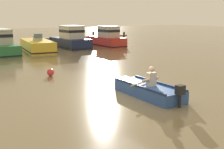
# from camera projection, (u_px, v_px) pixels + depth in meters

# --- Properties ---
(ground_plane) EXTENTS (120.00, 120.00, 0.00)m
(ground_plane) POSITION_uv_depth(u_px,v_px,m) (121.00, 96.00, 11.24)
(ground_plane) COLOR #7A6B4C
(wooden_dock) EXTENTS (10.78, 1.64, 1.20)m
(wooden_dock) POSITION_uv_depth(u_px,v_px,m) (83.00, 37.00, 32.01)
(wooden_dock) COLOR brown
(wooden_dock) RESTS_ON ground
(rowboat_with_person) EXTENTS (1.91, 3.71, 1.19)m
(rowboat_with_person) POSITION_uv_depth(u_px,v_px,m) (147.00, 89.00, 11.19)
(rowboat_with_person) COLOR #2D519E
(rowboat_with_person) RESTS_ON ground
(moored_boat_yellow) EXTENTS (2.64, 6.04, 1.53)m
(moored_boat_yellow) POSITION_uv_depth(u_px,v_px,m) (37.00, 46.00, 25.02)
(moored_boat_yellow) COLOR gold
(moored_boat_yellow) RESTS_ON ground
(moored_boat_navy) EXTENTS (2.32, 5.23, 2.11)m
(moored_boat_navy) POSITION_uv_depth(u_px,v_px,m) (70.00, 40.00, 27.34)
(moored_boat_navy) COLOR #19234C
(moored_boat_navy) RESTS_ON ground
(moored_boat_red) EXTENTS (1.92, 4.94, 2.04)m
(moored_boat_red) POSITION_uv_depth(u_px,v_px,m) (107.00, 39.00, 28.61)
(moored_boat_red) COLOR #B72D28
(moored_boat_red) RESTS_ON ground
(mooring_buoy) EXTENTS (0.37, 0.37, 0.37)m
(mooring_buoy) POSITION_uv_depth(u_px,v_px,m) (51.00, 72.00, 14.85)
(mooring_buoy) COLOR red
(mooring_buoy) RESTS_ON ground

